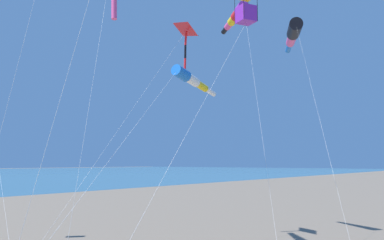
{
  "coord_description": "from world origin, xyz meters",
  "views": [
    {
      "loc": [
        -8.93,
        9.27,
        4.68
      ],
      "look_at": [
        3.15,
        -5.99,
        6.75
      ],
      "focal_mm": 37.23,
      "sensor_mm": 36.0,
      "label": 1
    }
  ],
  "objects": [
    {
      "name": "kite_windsock_blue_topmost",
      "position": [
        2.87,
        -5.53,
        8.68
      ],
      "size": [
        4.64,
        15.28,
        9.17
      ],
      "color": "blue",
      "rests_on": "ground_plane"
    },
    {
      "name": "kite_delta_striped_overhead",
      "position": [
        7.48,
        -10.89,
        13.56
      ],
      "size": [
        3.5,
        14.16,
        14.1
      ],
      "color": "red",
      "rests_on": "ground_plane"
    },
    {
      "name": "kite_windsock_yellow_midlevel",
      "position": [
        5.63,
        -14.19,
        15.05
      ],
      "size": [
        10.66,
        12.35,
        15.64
      ],
      "color": "purple",
      "rests_on": "ground_plane"
    },
    {
      "name": "kite_box_black_fish_shape",
      "position": [
        -0.89,
        -4.45,
        11.22
      ],
      "size": [
        1.33,
        9.79,
        12.09
      ],
      "color": "yellow",
      "rests_on": "ground_plane"
    },
    {
      "name": "kite_windsock_long_streamer_right",
      "position": [
        1.82,
        -15.22,
        13.2
      ],
      "size": [
        8.93,
        13.71,
        13.62
      ],
      "color": "black",
      "rests_on": "ground_plane"
    }
  ]
}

